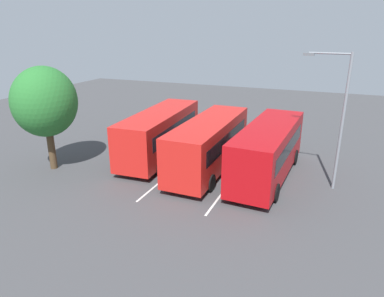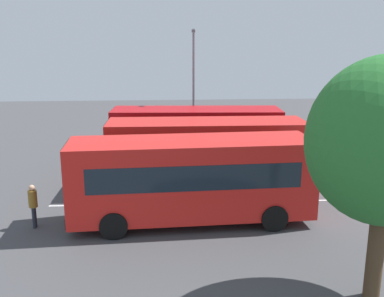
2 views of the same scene
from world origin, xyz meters
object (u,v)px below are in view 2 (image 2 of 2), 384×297
bus_far_left (196,135)px  bus_center_right (191,178)px  pedestrian (33,203)px  street_lamp (194,82)px  bus_center_left (206,152)px

bus_far_left → bus_center_right: same height
bus_center_right → pedestrian: size_ratio=5.54×
pedestrian → street_lamp: 13.52m
bus_far_left → street_lamp: (-0.15, -3.56, 2.54)m
pedestrian → street_lamp: (-6.78, -11.21, 3.34)m
bus_center_left → bus_center_right: 4.02m
bus_center_right → bus_far_left: bearing=-98.6°
pedestrian → bus_center_right: bearing=-4.0°
bus_center_left → bus_center_right: (0.96, 3.90, 0.00)m
bus_center_left → street_lamp: bearing=-88.9°
bus_far_left → bus_center_left: 3.65m
bus_far_left → street_lamp: street_lamp is taller
pedestrian → street_lamp: bearing=53.8°
pedestrian → street_lamp: street_lamp is taller
bus_center_left → pedestrian: size_ratio=5.50×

